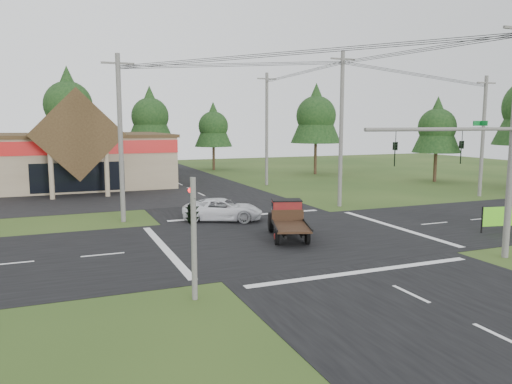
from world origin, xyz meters
TOP-DOWN VIEW (x-y plane):
  - ground at (0.00, 0.00)m, footprint 120.00×120.00m
  - road_ns at (0.00, 0.00)m, footprint 12.00×120.00m
  - road_ew at (0.00, 0.00)m, footprint 120.00×12.00m
  - parking_apron at (-14.00, 19.00)m, footprint 28.00×14.00m
  - cvs_building at (-15.70, 29.57)m, footprint 30.40×18.20m
  - traffic_signal_mast at (5.82, -7.50)m, footprint 8.12×0.24m
  - traffic_signal_corner at (-7.50, -7.32)m, footprint 0.53×2.48m
  - utility_pole_nw at (-8.00, 8.00)m, footprint 2.00×0.30m
  - utility_pole_ne at (8.00, 8.00)m, footprint 2.00×0.30m
  - utility_pole_far at (22.00, 8.00)m, footprint 2.00×0.30m
  - utility_pole_n at (8.00, 22.00)m, footprint 2.00×0.30m
  - tree_row_c at (-10.00, 41.00)m, footprint 7.28×7.28m
  - tree_row_d at (0.00, 42.00)m, footprint 6.16×6.16m
  - tree_row_e at (8.00, 40.00)m, footprint 5.04×5.04m
  - tree_side_ne at (18.00, 30.00)m, footprint 6.16×6.16m
  - tree_side_e_near at (26.00, 18.00)m, footprint 5.04×5.04m
  - antique_flatbed_truck at (-0.22, -0.14)m, footprint 3.31×5.21m
  - white_pickup at (-1.95, 6.05)m, footprint 5.63×4.29m

SIDE VIEW (x-z plane):
  - ground at x=0.00m, z-range 0.00..0.00m
  - road_ns at x=0.00m, z-range 0.00..0.02m
  - road_ew at x=0.00m, z-range 0.00..0.02m
  - parking_apron at x=-14.00m, z-range 0.00..0.03m
  - white_pickup at x=-1.95m, z-range 0.00..1.42m
  - antique_flatbed_truck at x=-0.22m, z-range 0.00..2.04m
  - cvs_building at x=-15.70m, z-range -1.82..7.37m
  - traffic_signal_corner at x=-7.50m, z-range 1.32..5.72m
  - traffic_signal_mast at x=5.82m, z-range 0.93..7.93m
  - utility_pole_far at x=22.00m, z-range 0.14..10.34m
  - utility_pole_nw at x=-8.00m, z-range 0.14..10.64m
  - utility_pole_n at x=8.00m, z-range 0.14..11.34m
  - utility_pole_ne at x=8.00m, z-range 0.14..11.64m
  - tree_row_e at x=8.00m, z-range 1.49..10.58m
  - tree_side_e_near at x=26.00m, z-range 1.49..10.58m
  - tree_row_d at x=0.00m, z-range 1.82..12.93m
  - tree_side_ne at x=18.00m, z-range 1.82..12.93m
  - tree_row_c at x=-10.00m, z-range 2.16..15.29m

